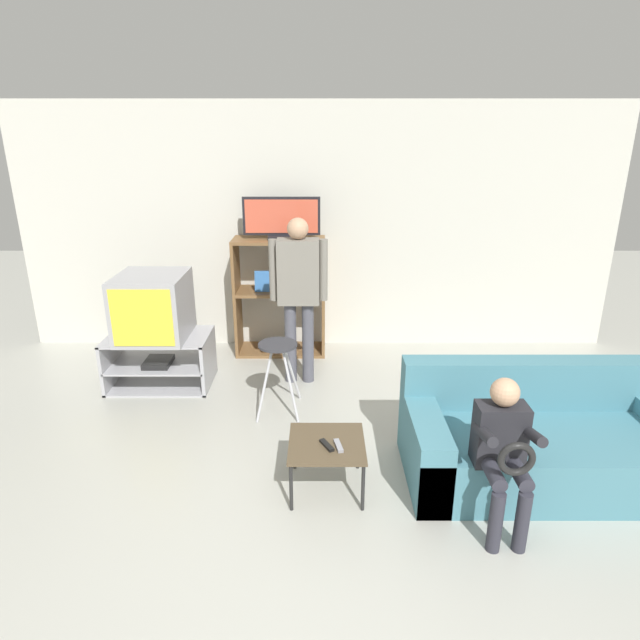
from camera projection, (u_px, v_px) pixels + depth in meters
name	position (u px, v px, depth m)	size (l,w,h in m)	color
wall_back	(319.00, 229.00, 5.73)	(6.40, 0.06, 2.60)	beige
tv_stand	(160.00, 360.00, 5.06)	(0.95, 0.59, 0.49)	#A8A8AD
television_main	(153.00, 306.00, 4.86)	(0.61, 0.67, 0.59)	#9E9EA3
media_shelf	(280.00, 296.00, 5.69)	(0.95, 0.42, 1.25)	brown
television_flat	(282.00, 219.00, 5.41)	(0.78, 0.20, 0.42)	black
folding_stool	(278.00, 357.00, 4.49)	(0.37, 0.45, 0.62)	#B7B7BC
snack_table	(327.00, 447.00, 3.53)	(0.50, 0.50, 0.35)	brown
remote_control_black	(327.00, 445.00, 3.47)	(0.04, 0.14, 0.02)	black
remote_control_white	(338.00, 446.00, 3.46)	(0.04, 0.14, 0.02)	gray
couch	(541.00, 442.00, 3.70)	(1.87, 0.89, 0.75)	teal
person_standing_adult	(299.00, 286.00, 4.89)	(0.53, 0.20, 1.58)	#4C4C56
person_seated_child	(503.00, 446.00, 3.12)	(0.33, 0.43, 0.95)	#2D2D38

